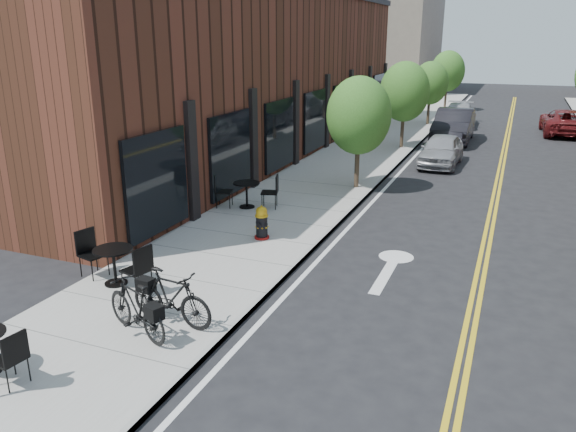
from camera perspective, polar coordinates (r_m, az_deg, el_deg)
The scene contains 17 objects.
ground at distance 11.71m, azimuth -2.15°, elevation -8.35°, with size 120.00×120.00×0.00m, color black.
sidewalk_near at distance 21.20m, azimuth 4.00°, elevation 3.83°, with size 4.00×70.00×0.12m, color #9E9B93.
building_near at distance 26.00m, azimuth -2.71°, elevation 14.11°, with size 5.00×28.00×7.00m, color #3F2114.
bg_building_left at distance 58.88m, azimuth 10.47°, elevation 17.35°, with size 8.00×14.00×10.00m, color #726656.
tree_near_a at distance 19.39m, azimuth 7.21°, elevation 10.08°, with size 2.20×2.20×3.81m.
tree_near_b at distance 27.14m, azimuth 11.76°, elevation 12.26°, with size 2.30×2.30×3.98m.
tree_near_c at distance 35.02m, azimuth 14.27°, elevation 12.95°, with size 2.10×2.10×3.67m.
tree_near_d at distance 42.92m, azimuth 15.92°, elevation 13.97°, with size 2.40×2.40×4.11m.
fire_hydrant at distance 14.57m, azimuth -2.69°, elevation -0.71°, with size 0.48×0.48×0.89m.
bicycle_left at distance 10.27m, azimuth -15.17°, elevation -9.00°, with size 0.49×1.72×1.04m, color black.
bicycle_right at distance 10.48m, azimuth -11.79°, elevation -8.09°, with size 0.50×1.76×1.06m, color black.
bistro_set_b at distance 12.41m, azimuth -17.26°, elevation -4.39°, with size 1.98×1.01×1.04m.
bistro_set_c at distance 17.25m, azimuth -4.22°, elevation 2.54°, with size 1.95×1.03×1.03m.
parked_car_a at distance 24.36m, azimuth 15.31°, elevation 6.48°, with size 1.52×3.78×1.29m, color #94959B.
parked_car_b at distance 30.13m, azimuth 16.48°, elevation 8.80°, with size 1.75×5.02×1.65m, color black.
parked_car_c at distance 35.67m, azimuth 16.91°, elevation 9.79°, with size 1.85×4.55×1.32m, color #A6A6AA.
parked_car_far at distance 34.62m, azimuth 26.31°, elevation 8.56°, with size 2.30×4.99×1.39m, color maroon.
Camera 1 is at (4.35, -9.57, 5.16)m, focal length 35.00 mm.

